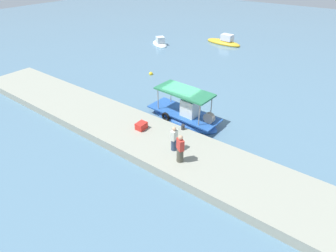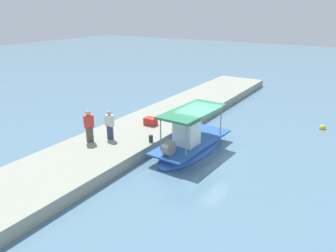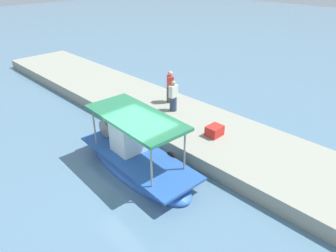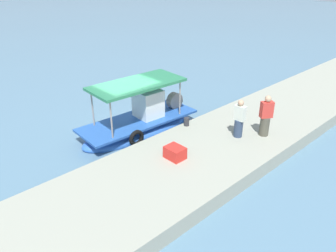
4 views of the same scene
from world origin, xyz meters
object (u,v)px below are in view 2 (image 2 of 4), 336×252
object	(u,v)px
fisherman_near_bollard	(89,128)
fisherman_by_crate	(110,126)
mooring_bollard	(151,138)
marker_buoy	(322,128)
main_fishing_boat	(191,145)
cargo_crate	(151,121)

from	to	relation	value
fisherman_near_bollard	fisherman_by_crate	size ratio (longest dim) A/B	1.09
mooring_bollard	marker_buoy	bearing A→B (deg)	140.29
mooring_bollard	marker_buoy	world-z (taller)	mooring_bollard
main_fishing_boat	mooring_bollard	size ratio (longest dim) A/B	15.95
mooring_bollard	cargo_crate	world-z (taller)	cargo_crate
fisherman_near_bollard	marker_buoy	world-z (taller)	fisherman_near_bollard
fisherman_near_bollard	mooring_bollard	world-z (taller)	fisherman_near_bollard
marker_buoy	mooring_bollard	bearing A→B (deg)	-39.71
fisherman_near_bollard	fisherman_by_crate	xyz separation A→B (m)	(-0.90, 0.67, -0.06)
main_fishing_boat	fisherman_by_crate	distance (m)	4.62
fisherman_near_bollard	fisherman_by_crate	distance (m)	1.12
fisherman_by_crate	cargo_crate	xyz separation A→B (m)	(-3.13, 0.57, -0.51)
mooring_bollard	cargo_crate	distance (m)	2.82
main_fishing_boat	mooring_bollard	world-z (taller)	main_fishing_boat
fisherman_near_bollard	mooring_bollard	bearing A→B (deg)	120.98
main_fishing_boat	mooring_bollard	distance (m)	2.23
cargo_crate	mooring_bollard	bearing A→B (deg)	34.98
fisherman_by_crate	marker_buoy	size ratio (longest dim) A/B	3.96
fisherman_near_bollard	marker_buoy	bearing A→B (deg)	136.05
fisherman_by_crate	marker_buoy	world-z (taller)	fisherman_by_crate
mooring_bollard	main_fishing_boat	bearing A→B (deg)	120.33
cargo_crate	marker_buoy	bearing A→B (deg)	126.37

